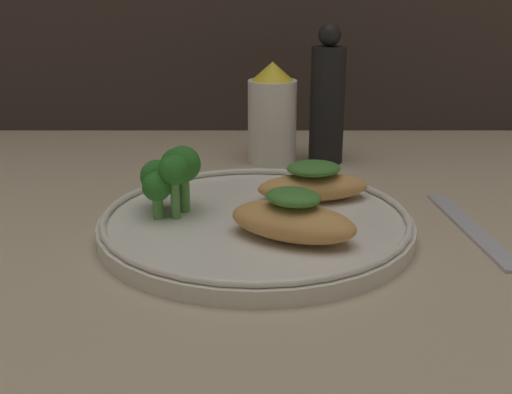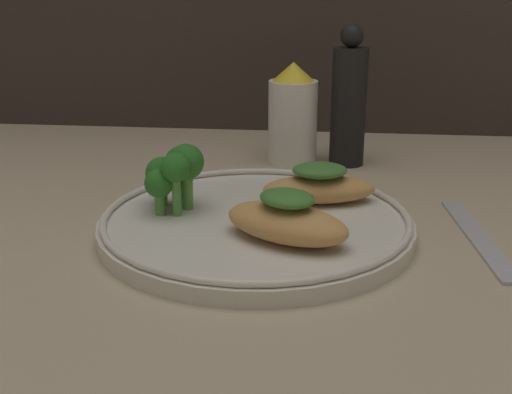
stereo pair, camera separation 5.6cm
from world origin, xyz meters
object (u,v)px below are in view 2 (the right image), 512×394
(sauce_bottle, at_px, (293,115))
(pepper_grinder, at_px, (349,102))
(plate, at_px, (256,222))
(broccoli_bunch, at_px, (175,170))

(sauce_bottle, bearing_deg, pepper_grinder, 0.00)
(plate, relative_size, broccoli_bunch, 4.56)
(sauce_bottle, relative_size, pepper_grinder, 0.73)
(broccoli_bunch, bearing_deg, sauce_bottle, 65.89)
(plate, relative_size, sauce_bottle, 2.29)
(sauce_bottle, bearing_deg, broccoli_bunch, -114.11)
(plate, height_order, sauce_bottle, sauce_bottle)
(broccoli_bunch, bearing_deg, pepper_grinder, 52.89)
(plate, distance_m, pepper_grinder, 0.25)
(broccoli_bunch, distance_m, sauce_bottle, 0.23)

